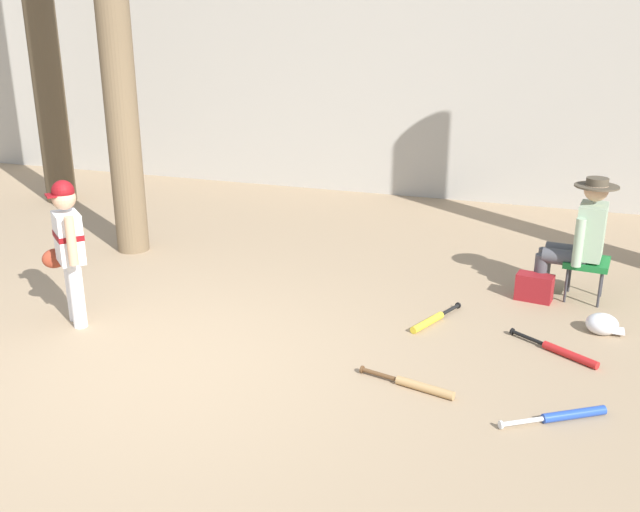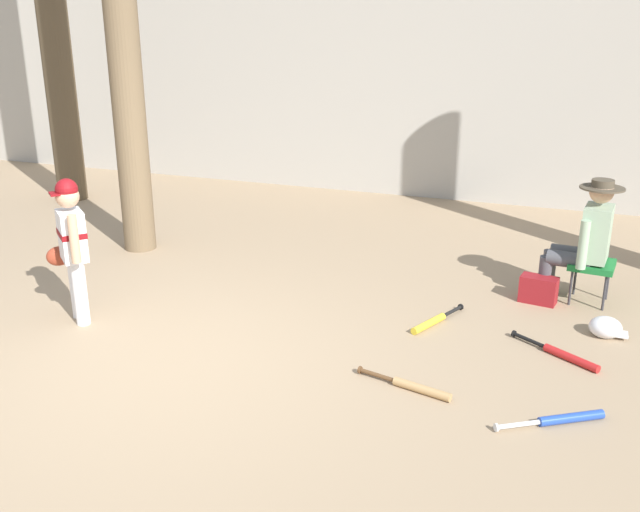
# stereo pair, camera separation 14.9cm
# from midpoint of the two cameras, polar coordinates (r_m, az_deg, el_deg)

# --- Properties ---
(ground_plane) EXTENTS (60.00, 60.00, 0.00)m
(ground_plane) POSITION_cam_midpoint_polar(r_m,az_deg,el_deg) (5.70, -13.54, -8.89)
(ground_plane) COLOR #9E8466
(concrete_back_wall) EXTENTS (18.00, 0.36, 2.90)m
(concrete_back_wall) POSITION_cam_midpoint_polar(r_m,az_deg,el_deg) (10.91, 3.98, 12.78)
(concrete_back_wall) COLOR #ADA89E
(concrete_back_wall) RESTS_ON ground
(young_ballplayer) EXTENTS (0.58, 0.43, 1.31)m
(young_ballplayer) POSITION_cam_midpoint_polar(r_m,az_deg,el_deg) (6.47, -20.39, 0.95)
(young_ballplayer) COLOR white
(young_ballplayer) RESTS_ON ground
(folding_stool) EXTENTS (0.44, 0.44, 0.41)m
(folding_stool) POSITION_cam_midpoint_polar(r_m,az_deg,el_deg) (7.15, 20.26, -0.60)
(folding_stool) COLOR #196B2D
(folding_stool) RESTS_ON ground
(seated_spectator) EXTENTS (0.67, 0.54, 1.20)m
(seated_spectator) POSITION_cam_midpoint_polar(r_m,az_deg,el_deg) (7.07, 19.72, 1.62)
(seated_spectator) COLOR #47474C
(seated_spectator) RESTS_ON ground
(handbag_beside_stool) EXTENTS (0.36, 0.23, 0.26)m
(handbag_beside_stool) POSITION_cam_midpoint_polar(r_m,az_deg,el_deg) (7.06, 16.41, -2.46)
(handbag_beside_stool) COLOR maroon
(handbag_beside_stool) RESTS_ON ground
(tree_far_left) EXTENTS (0.72, 0.72, 5.52)m
(tree_far_left) POSITION_cam_midpoint_polar(r_m,az_deg,el_deg) (10.92, -22.00, 16.37)
(tree_far_left) COLOR brown
(tree_far_left) RESTS_ON ground
(bat_blue_youth) EXTENTS (0.70, 0.48, 0.07)m
(bat_blue_youth) POSITION_cam_midpoint_polar(r_m,az_deg,el_deg) (5.16, 18.51, -12.16)
(bat_blue_youth) COLOR #2347AD
(bat_blue_youth) RESTS_ON ground
(bat_yellow_trainer) EXTENTS (0.34, 0.72, 0.07)m
(bat_yellow_trainer) POSITION_cam_midpoint_polar(r_m,az_deg,el_deg) (6.36, 8.34, -5.19)
(bat_yellow_trainer) COLOR yellow
(bat_yellow_trainer) RESTS_ON ground
(bat_red_barrel) EXTENTS (0.72, 0.49, 0.07)m
(bat_red_barrel) POSITION_cam_midpoint_polar(r_m,az_deg,el_deg) (6.04, 18.44, -7.40)
(bat_red_barrel) COLOR red
(bat_red_barrel) RESTS_ON ground
(bat_wood_tan) EXTENTS (0.75, 0.24, 0.07)m
(bat_wood_tan) POSITION_cam_midpoint_polar(r_m,az_deg,el_deg) (5.29, 7.08, -10.39)
(bat_wood_tan) COLOR tan
(bat_wood_tan) RESTS_ON ground
(batting_helmet_white) EXTENTS (0.32, 0.25, 0.19)m
(batting_helmet_white) POSITION_cam_midpoint_polar(r_m,az_deg,el_deg) (6.55, 21.32, -5.17)
(batting_helmet_white) COLOR silver
(batting_helmet_white) RESTS_ON ground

